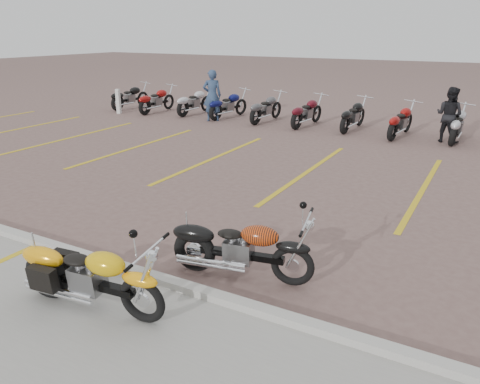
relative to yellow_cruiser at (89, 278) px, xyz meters
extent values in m
plane|color=#755953|center=(0.19, 2.89, -0.43)|extent=(100.00, 100.00, 0.00)
cube|color=#ADAAA3|center=(0.19, 0.89, -0.37)|extent=(60.00, 0.18, 0.12)
torus|color=black|center=(0.78, 0.08, -0.13)|extent=(0.62, 0.17, 0.61)
torus|color=black|center=(-0.67, -0.07, -0.13)|extent=(0.66, 0.23, 0.65)
cube|color=black|center=(0.06, 0.01, -0.07)|extent=(1.22, 0.24, 0.09)
cube|color=slate|center=(0.01, 0.00, -0.01)|extent=(0.42, 0.32, 0.32)
ellipsoid|color=#E1AE0B|center=(0.32, 0.03, 0.27)|extent=(0.57, 0.36, 0.28)
ellipsoid|color=black|center=(-0.11, -0.01, 0.23)|extent=(0.39, 0.28, 0.11)
torus|color=black|center=(1.98, 1.71, -0.13)|extent=(0.61, 0.21, 0.60)
torus|color=black|center=(0.58, 1.45, -0.13)|extent=(0.65, 0.27, 0.64)
cube|color=black|center=(1.28, 1.58, -0.08)|extent=(1.20, 0.33, 0.09)
cube|color=slate|center=(1.24, 1.57, -0.02)|extent=(0.43, 0.34, 0.31)
ellipsoid|color=black|center=(1.53, 1.63, 0.26)|extent=(0.58, 0.39, 0.28)
ellipsoid|color=black|center=(1.12, 1.55, 0.22)|extent=(0.40, 0.30, 0.11)
imported|color=navy|center=(-5.50, 11.55, 0.53)|extent=(0.83, 0.78, 1.91)
imported|color=black|center=(2.75, 12.03, 0.42)|extent=(1.00, 0.89, 1.69)
cube|color=silver|center=(-9.78, 11.04, 0.07)|extent=(0.18, 0.18, 1.00)
camera|label=1|loc=(4.09, -3.53, 2.89)|focal=35.00mm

